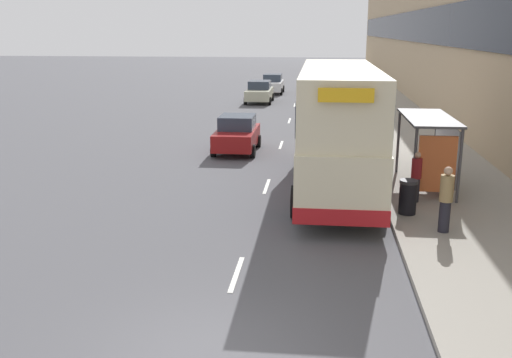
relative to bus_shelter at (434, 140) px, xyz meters
name	(u,v)px	position (x,y,z in m)	size (l,w,h in m)	color
ground_plane	(208,357)	(-5.77, -11.11, -1.88)	(220.00, 220.00, 0.00)	#515156
pavement	(377,99)	(0.73, 27.39, -1.81)	(5.00, 93.00, 0.14)	gray
terrace_facade	(434,18)	(4.72, 27.39, 4.54)	(3.10, 93.00, 12.84)	tan
lane_mark_0	(236,274)	(-5.77, -7.60, -1.87)	(0.12, 2.00, 0.01)	silver
lane_mark_1	(267,186)	(-5.77, 0.14, -1.87)	(0.12, 2.00, 0.01)	silver
lane_mark_2	(281,145)	(-5.77, 7.87, -1.87)	(0.12, 2.00, 0.01)	silver
lane_mark_3	(289,121)	(-5.77, 15.61, -1.87)	(0.12, 2.00, 0.01)	silver
lane_mark_4	(295,105)	(-5.77, 23.35, -1.87)	(0.12, 2.00, 0.01)	silver
bus_shelter	(434,140)	(0.00, 0.00, 0.00)	(1.60, 4.20, 2.48)	#4C4C51
double_decker_bus_near	(338,126)	(-3.30, 0.02, 0.41)	(2.85, 10.75, 4.30)	beige
car_0	(259,92)	(-8.59, 24.55, -1.04)	(2.05, 4.29, 1.67)	#B7B799
car_1	(237,134)	(-7.72, 6.08, -1.04)	(1.98, 3.84, 1.68)	maroon
car_2	(273,84)	(-8.12, 31.17, -1.03)	(1.96, 4.06, 1.70)	silver
pedestrian_1	(446,199)	(-0.46, -4.49, -0.79)	(0.37, 0.37, 1.84)	#23232D
pedestrian_2	(416,176)	(-0.80, -1.67, -0.89)	(0.33, 0.33, 1.65)	#23232D
litter_bin	(408,197)	(-1.22, -2.97, -1.21)	(0.55, 0.55, 1.05)	black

